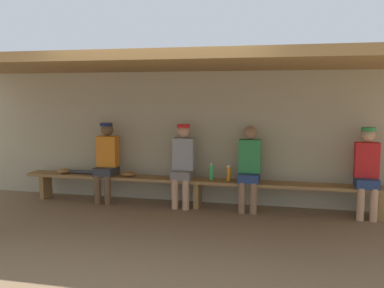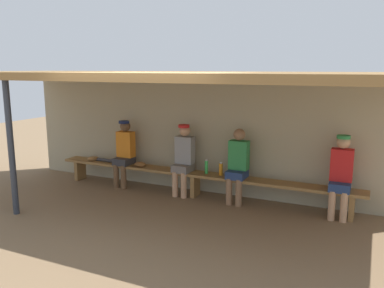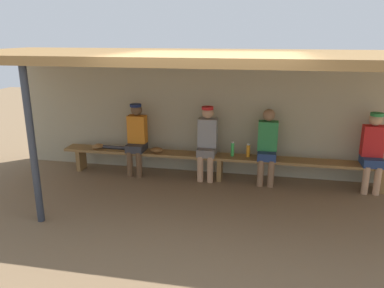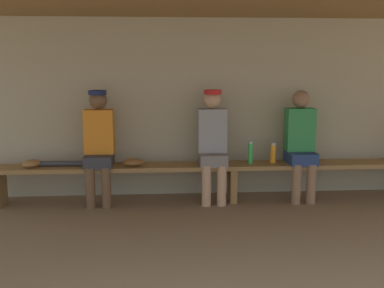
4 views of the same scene
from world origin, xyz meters
The scene contains 14 objects.
ground_plane centered at (0.00, 0.00, 0.00)m, with size 24.00×24.00×0.00m, color brown.
back_wall centered at (0.00, 2.00, 1.10)m, with size 8.00×0.20×2.20m, color tan.
dugout_roof centered at (0.00, 0.70, 2.26)m, with size 8.00×2.80×0.12m, color olive.
support_post centered at (-2.31, -0.55, 1.10)m, with size 0.10×0.10×2.20m, color #2D333D.
bench centered at (0.00, 1.55, 0.39)m, with size 6.00×0.36×0.46m.
player_near_post centered at (2.55, 1.55, 0.75)m, with size 0.34×0.42×1.34m.
player_leftmost centered at (-1.58, 1.55, 0.75)m, with size 0.34×0.42×1.34m.
player_rightmost centered at (-0.24, 1.55, 0.75)m, with size 0.34×0.42×1.34m.
player_in_white centered at (0.83, 1.55, 0.73)m, with size 0.34×0.42×1.34m.
water_bottle_clear centered at (0.22, 1.57, 0.59)m, with size 0.06×0.06×0.27m.
water_bottle_blue centered at (0.50, 1.58, 0.58)m, with size 0.07×0.07×0.24m.
baseball_glove_dark_brown centered at (-2.36, 1.52, 0.51)m, with size 0.24×0.17×0.09m, color olive.
baseball_glove_worn centered at (-1.18, 1.51, 0.51)m, with size 0.24×0.17×0.09m, color brown.
baseball_bat centered at (-1.94, 1.55, 0.49)m, with size 0.07×0.07×0.82m, color #333338.
Camera 3 is at (0.76, -4.89, 2.57)m, focal length 35.09 mm.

